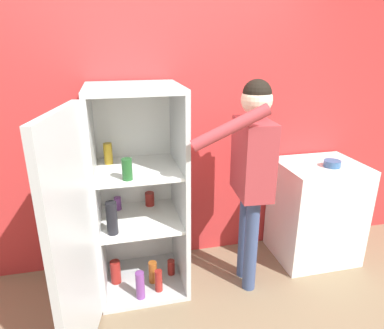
# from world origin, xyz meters

# --- Properties ---
(wall_back) EXTENTS (7.00, 0.06, 2.55)m
(wall_back) POSITION_xyz_m (0.00, 0.98, 1.27)
(wall_back) COLOR #B72D2D
(wall_back) RESTS_ON ground_plane
(refrigerator) EXTENTS (0.86, 1.30, 1.63)m
(refrigerator) POSITION_xyz_m (-0.28, 0.51, 0.80)
(refrigerator) COLOR #B7BABC
(refrigerator) RESTS_ON ground_plane
(person) EXTENTS (0.66, 0.54, 1.68)m
(person) POSITION_xyz_m (0.65, 0.41, 1.08)
(person) COLOR #384770
(person) RESTS_ON ground_plane
(counter) EXTENTS (0.70, 0.59, 0.91)m
(counter) POSITION_xyz_m (1.40, 0.64, 0.46)
(counter) COLOR white
(counter) RESTS_ON ground_plane
(bowl) EXTENTS (0.14, 0.14, 0.06)m
(bowl) POSITION_xyz_m (1.45, 0.56, 0.94)
(bowl) COLOR #335B8E
(bowl) RESTS_ON counter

